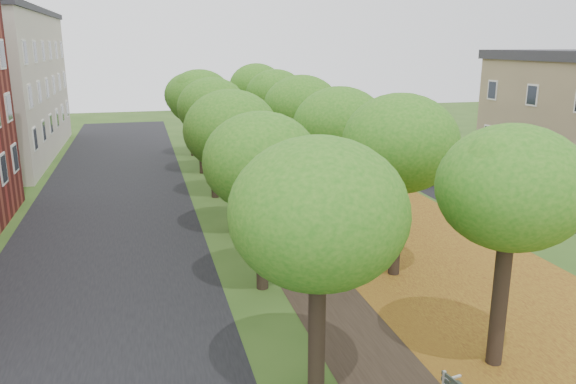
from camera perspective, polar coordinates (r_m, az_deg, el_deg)
ground at (r=14.84m, az=11.40°, el=-17.96°), size 120.00×120.00×0.00m
street_asphalt at (r=27.34m, az=-17.63°, el=-2.84°), size 8.00×70.00×0.01m
footpath at (r=27.90m, az=-2.09°, el=-1.78°), size 3.20×70.00×0.01m
leaf_verge at (r=29.35m, az=7.47°, el=-1.06°), size 7.50×70.00×0.01m
parking_lot at (r=34.21m, az=20.15°, el=0.42°), size 9.00×16.00×0.01m
tree_row_west at (r=26.57m, az=-6.86°, el=7.36°), size 3.95×33.95×6.28m
tree_row_east at (r=27.63m, az=3.13°, el=7.73°), size 3.95×33.95×6.28m
car_silver at (r=27.80m, az=23.18°, el=-1.65°), size 4.02×1.91×1.33m
car_red at (r=31.81m, az=20.27°, el=0.64°), size 4.40×2.52×1.37m
car_grey at (r=34.66m, az=15.79°, el=2.09°), size 4.74×2.19×1.34m
car_white at (r=34.95m, az=14.40°, el=2.43°), size 5.62×2.95×1.51m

